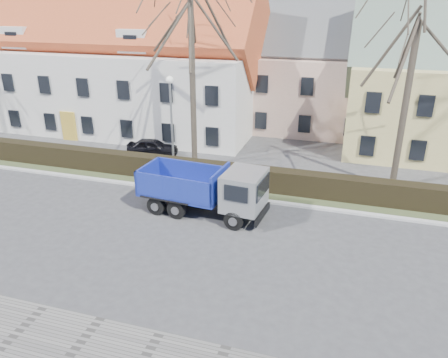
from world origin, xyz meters
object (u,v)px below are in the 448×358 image
(dump_truck, at_px, (198,188))
(cart_frame, at_px, (148,182))
(parked_car_a, at_px, (153,147))
(streetlight, at_px, (172,126))

(dump_truck, bearing_deg, cart_frame, 157.46)
(dump_truck, xyz_separation_m, parked_car_a, (-5.95, 7.13, -0.73))
(dump_truck, bearing_deg, parked_car_a, 134.77)
(streetlight, height_order, cart_frame, streetlight)
(dump_truck, distance_m, parked_car_a, 9.31)
(parked_car_a, bearing_deg, streetlight, -145.06)
(dump_truck, distance_m, streetlight, 5.84)
(streetlight, height_order, parked_car_a, streetlight)
(dump_truck, xyz_separation_m, streetlight, (-3.29, 4.52, 1.69))
(dump_truck, distance_m, cart_frame, 4.43)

